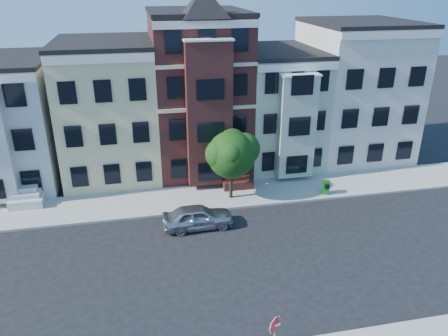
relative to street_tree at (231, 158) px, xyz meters
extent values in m
plane|color=black|center=(-1.13, -7.49, -3.17)|extent=(120.00, 120.00, 0.00)
cube|color=#9E9B93|center=(-1.13, 0.51, -3.10)|extent=(60.00, 4.00, 0.15)
cube|color=beige|center=(-16.13, 7.01, 1.33)|extent=(8.00, 9.00, 9.00)
cube|color=beige|center=(-8.13, 7.01, 1.83)|extent=(7.00, 9.00, 10.00)
cube|color=#411B17|center=(-1.13, 7.01, 2.83)|extent=(7.00, 9.00, 12.00)
cube|color=#AAB89F|center=(5.37, 7.01, 1.33)|extent=(6.00, 9.00, 9.00)
cube|color=beige|center=(12.37, 7.01, 2.33)|extent=(8.00, 9.00, 11.00)
imported|color=#A8A9B1|center=(-2.84, -3.30, -2.42)|extent=(4.45, 1.88, 1.50)
cube|color=#0F6317|center=(6.79, -0.83, -2.51)|extent=(0.58, 0.55, 1.03)
camera|label=1|loc=(-6.03, -26.85, 11.28)|focal=35.00mm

